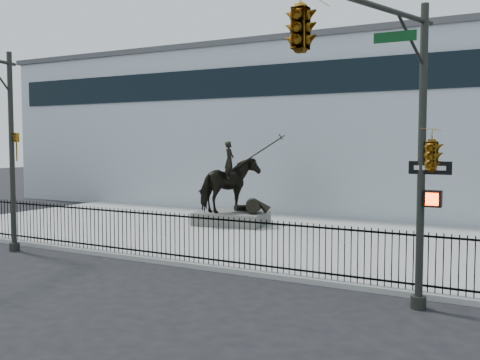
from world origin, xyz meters
The scene contains 7 objects.
ground centered at (0.00, 0.00, 0.00)m, with size 120.00×120.00×0.00m, color black.
plaza centered at (0.00, 7.00, 0.07)m, with size 30.00×12.00×0.15m, color #959593.
building centered at (0.00, 20.00, 4.50)m, with size 44.00×14.00×9.00m, color silver.
picket_fence centered at (0.00, 1.25, 0.90)m, with size 22.10×0.10×1.50m.
statue_plinth centered at (-2.94, 8.54, 0.44)m, with size 3.07×2.11×0.58m, color #54514C.
equestrian_statue centered at (-2.88, 8.55, 1.93)m, with size 3.90×2.72×3.33m.
traffic_signal_right centered at (6.47, -2.00, 4.85)m, with size 2.17×6.86×7.00m.
Camera 1 is at (9.68, -13.04, 3.91)m, focal length 42.00 mm.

